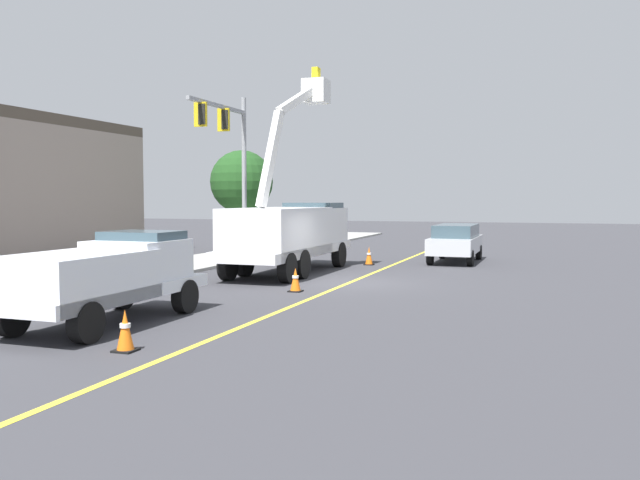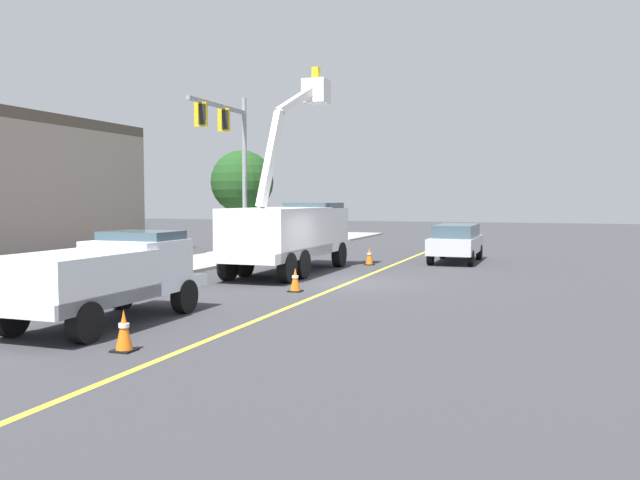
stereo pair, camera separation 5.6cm
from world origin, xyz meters
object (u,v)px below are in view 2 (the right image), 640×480
Objects in this scene: utility_bucket_truck at (290,231)px; traffic_cone_mid_front at (295,280)px; passing_minivan at (456,241)px; traffic_cone_leading at (124,331)px; service_pickup_truck at (104,275)px; traffic_cone_mid_rear at (369,256)px; traffic_signal_mast at (231,147)px.

utility_bucket_truck reaches higher than traffic_cone_mid_front.
traffic_cone_leading is (-19.68, 3.64, -0.58)m from passing_minivan.
traffic_cone_mid_front is at bearing -19.57° from service_pickup_truck.
traffic_cone_mid_front is (-11.24, 3.45, -0.61)m from passing_minivan.
passing_minivan is at bearing -10.46° from traffic_cone_leading.
traffic_cone_mid_front is (-4.81, -2.05, -1.27)m from utility_bucket_truck.
traffic_cone_mid_front is at bearing 162.94° from passing_minivan.
traffic_cone_leading is 1.02× the size of traffic_cone_mid_rear.
utility_bucket_truck is at bearing -0.94° from service_pickup_truck.
traffic_cone_mid_rear is 7.93m from traffic_signal_mast.
service_pickup_truck is 7.07× the size of traffic_cone_leading.
utility_bucket_truck reaches higher than passing_minivan.
passing_minivan is at bearing -17.06° from traffic_cone_mid_front.
utility_bucket_truck is at bearing 23.14° from traffic_cone_mid_front.
utility_bucket_truck reaches higher than traffic_cone_mid_rear.
passing_minivan is 6.07× the size of traffic_cone_leading.
utility_bucket_truck is at bearing -128.24° from traffic_signal_mast.
service_pickup_truck is at bearing 162.03° from passing_minivan.
traffic_cone_mid_rear is at bearing -0.54° from traffic_cone_mid_front.
service_pickup_truck is 15.46m from traffic_signal_mast.
traffic_cone_leading is at bearing -171.97° from utility_bucket_truck.
service_pickup_truck is 7.58× the size of traffic_cone_mid_front.
passing_minivan is at bearing -52.63° from traffic_cone_mid_rear.
utility_bucket_truck is 1.46× the size of service_pickup_truck.
traffic_cone_leading is at bearing 169.54° from passing_minivan.
traffic_cone_leading is at bearing 178.74° from traffic_cone_mid_front.
utility_bucket_truck is 6.37m from traffic_signal_mast.
utility_bucket_truck is 11.09× the size of traffic_cone_mid_front.
traffic_cone_mid_front is 0.95× the size of traffic_cone_mid_rear.
traffic_cone_mid_front is 11.28m from traffic_signal_mast.
passing_minivan is 20.02m from traffic_cone_leading.
traffic_signal_mast is at bearing 20.06° from traffic_cone_leading.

